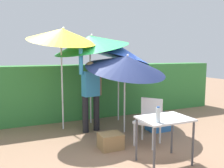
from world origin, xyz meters
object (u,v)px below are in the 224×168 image
object	(u,v)px
umbrella_orange	(62,35)
person_vendor	(91,91)
umbrella_navy	(118,51)
cooler_box	(159,122)
chair_plastic	(149,118)
umbrella_yellow	(91,42)
folding_table	(165,123)
crate_cardboard	(111,141)
umbrella_rainbow	(126,63)
bottle_water	(158,115)

from	to	relation	value
umbrella_orange	person_vendor	xyz separation A→B (m)	(0.52, -0.42, -1.26)
umbrella_navy	person_vendor	world-z (taller)	umbrella_navy
cooler_box	chair_plastic	bearing A→B (deg)	-137.86
person_vendor	umbrella_navy	bearing A→B (deg)	32.72
chair_plastic	umbrella_navy	bearing A→B (deg)	84.88
chair_plastic	cooler_box	world-z (taller)	chair_plastic
umbrella_yellow	folding_table	xyz separation A→B (m)	(0.36, -2.58, -1.39)
umbrella_navy	crate_cardboard	world-z (taller)	umbrella_navy
umbrella_rainbow	umbrella_yellow	bearing A→B (deg)	117.18
cooler_box	bottle_water	world-z (taller)	bottle_water
umbrella_orange	folding_table	world-z (taller)	umbrella_orange
bottle_water	umbrella_navy	bearing A→B (deg)	77.01
umbrella_yellow	chair_plastic	xyz separation A→B (m)	(0.59, -1.77, -1.54)
cooler_box	umbrella_yellow	bearing A→B (deg)	137.19
bottle_water	cooler_box	bearing A→B (deg)	54.18
umbrella_navy	folding_table	bearing A→B (deg)	-98.56
umbrella_rainbow	umbrella_navy	world-z (taller)	umbrella_navy
umbrella_navy	chair_plastic	distance (m)	2.23
person_vendor	cooler_box	bearing A→B (deg)	-20.94
umbrella_yellow	chair_plastic	size ratio (longest dim) A/B	2.78
bottle_water	umbrella_orange	bearing A→B (deg)	108.37
umbrella_orange	person_vendor	size ratio (longest dim) A/B	1.34
umbrella_yellow	cooler_box	xyz separation A→B (m)	(1.26, -1.17, -1.86)
umbrella_rainbow	bottle_water	world-z (taller)	umbrella_rainbow
umbrella_rainbow	umbrella_orange	world-z (taller)	umbrella_orange
umbrella_yellow	person_vendor	world-z (taller)	umbrella_yellow
umbrella_yellow	folding_table	size ratio (longest dim) A/B	3.09
umbrella_navy	bottle_water	world-z (taller)	umbrella_navy
person_vendor	folding_table	distance (m)	2.08
umbrella_navy	folding_table	xyz separation A→B (m)	(-0.39, -2.60, -1.18)
crate_cardboard	bottle_water	world-z (taller)	bottle_water
crate_cardboard	folding_table	bearing A→B (deg)	-57.46
chair_plastic	cooler_box	bearing A→B (deg)	42.14
umbrella_yellow	person_vendor	bearing A→B (deg)	-109.78
person_vendor	folding_table	size ratio (longest dim) A/B	2.35
umbrella_orange	umbrella_navy	xyz separation A→B (m)	(1.49, 0.20, -0.36)
umbrella_orange	bottle_water	world-z (taller)	umbrella_orange
folding_table	chair_plastic	bearing A→B (deg)	74.10
umbrella_rainbow	cooler_box	bearing A→B (deg)	-15.04
person_vendor	chair_plastic	bearing A→B (deg)	-55.24
umbrella_yellow	chair_plastic	world-z (taller)	umbrella_yellow
chair_plastic	crate_cardboard	size ratio (longest dim) A/B	2.12
folding_table	bottle_water	bearing A→B (deg)	-145.43
umbrella_yellow	chair_plastic	distance (m)	2.42
umbrella_rainbow	chair_plastic	size ratio (longest dim) A/B	2.21
umbrella_yellow	umbrella_navy	xyz separation A→B (m)	(0.75, 0.02, -0.21)
umbrella_orange	person_vendor	bearing A→B (deg)	-38.62
umbrella_rainbow	crate_cardboard	bearing A→B (deg)	-133.17
chair_plastic	umbrella_orange	bearing A→B (deg)	130.07
umbrella_navy	bottle_water	xyz separation A→B (m)	(-0.64, -2.77, -0.97)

